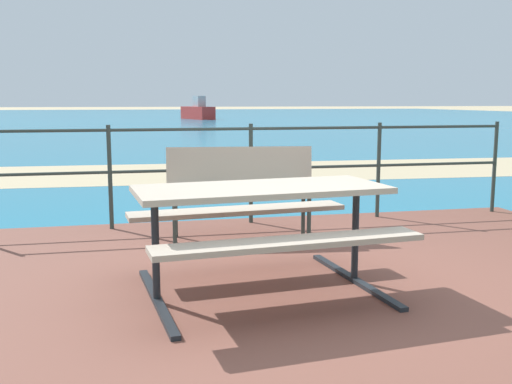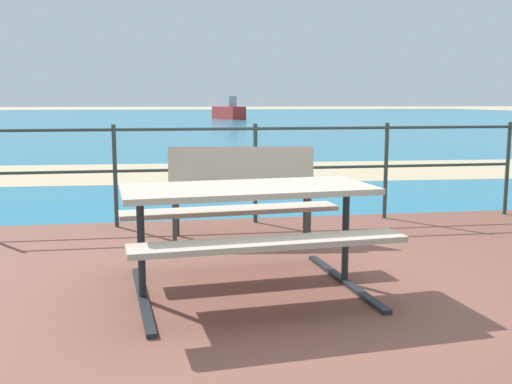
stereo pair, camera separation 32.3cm
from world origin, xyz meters
TOP-DOWN VIEW (x-y plane):
  - ground_plane at (0.00, 0.00)m, footprint 240.00×240.00m
  - patio_paving at (0.00, 0.00)m, footprint 6.40×5.20m
  - sea_water at (0.00, 40.00)m, footprint 90.00×90.00m
  - beach_strip at (0.00, 7.42)m, footprint 54.09×5.51m
  - picnic_table at (-0.42, 0.04)m, footprint 1.82×1.52m
  - park_bench at (-0.24, 1.70)m, footprint 1.45×0.57m
  - railing_fence at (0.00, 2.36)m, footprint 5.94×0.04m
  - boat_near at (3.89, 39.43)m, footprint 2.21×4.14m

SIDE VIEW (x-z plane):
  - ground_plane at x=0.00m, z-range 0.00..0.00m
  - sea_water at x=0.00m, z-range 0.00..0.01m
  - beach_strip at x=0.00m, z-range 0.00..0.01m
  - patio_paving at x=0.00m, z-range 0.00..0.06m
  - boat_near at x=3.89m, z-range -0.28..1.37m
  - park_bench at x=-0.24m, z-range 0.16..1.04m
  - picnic_table at x=-0.42m, z-range 0.27..1.01m
  - railing_fence at x=0.00m, z-range 0.20..1.28m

